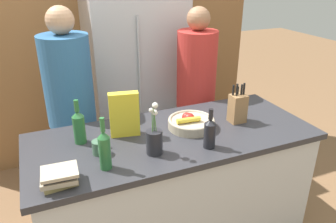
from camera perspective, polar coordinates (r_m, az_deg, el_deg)
name	(u,v)px	position (r m, az deg, el deg)	size (l,w,h in m)	color
kitchen_island	(173,190)	(2.37, 0.94, -13.58)	(1.85, 0.77, 0.90)	silver
back_wall_wood	(111,31)	(3.42, -9.96, 13.62)	(3.05, 0.12, 2.60)	olive
refrigerator	(136,75)	(3.21, -5.56, 6.36)	(0.88, 0.63, 1.86)	#B7B7BC
fruit_bowl	(191,122)	(2.20, 4.02, -1.88)	(0.31, 0.31, 0.10)	tan
knife_block	(238,108)	(2.30, 12.01, 0.65)	(0.11, 0.09, 0.28)	olive
flower_vase	(154,140)	(1.88, -2.40, -4.91)	(0.10, 0.10, 0.32)	#232328
cereal_box	(124,114)	(2.07, -7.62, -0.52)	(0.19, 0.09, 0.29)	yellow
coffee_mug	(99,148)	(1.94, -11.93, -6.17)	(0.08, 0.11, 0.08)	#42664C
book_stack	(59,177)	(1.74, -18.39, -10.72)	(0.19, 0.16, 0.09)	#99844C
bottle_oil	(105,149)	(1.76, -10.99, -6.43)	(0.06, 0.06, 0.30)	#286633
bottle_vinegar	(210,132)	(1.95, 7.28, -3.63)	(0.07, 0.07, 0.25)	black
bottle_wine	(79,126)	(2.05, -15.25, -2.48)	(0.07, 0.07, 0.28)	#286633
person_at_sink	(71,107)	(2.57, -16.50, 0.82)	(0.35, 0.35, 1.66)	#383842
person_in_blue	(196,92)	(2.84, 4.87, 3.47)	(0.33, 0.33, 1.62)	#383842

